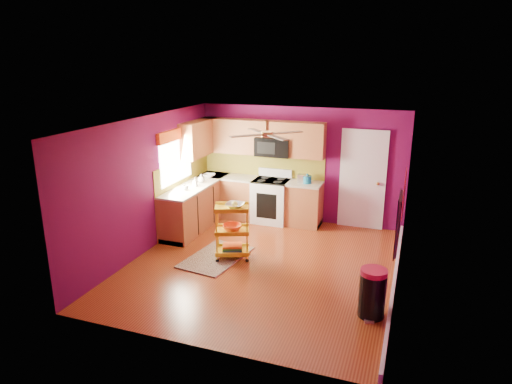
% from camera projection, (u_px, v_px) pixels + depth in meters
% --- Properties ---
extents(ground, '(5.00, 5.00, 0.00)m').
position_uv_depth(ground, '(263.00, 265.00, 8.00)').
color(ground, maroon).
rests_on(ground, ground).
extents(room_envelope, '(4.54, 5.04, 2.52)m').
position_uv_depth(room_envelope, '(265.00, 175.00, 7.52)').
color(room_envelope, '#5F0A42').
rests_on(room_envelope, ground).
extents(lower_cabinets, '(2.81, 2.31, 0.94)m').
position_uv_depth(lower_cabinets, '(231.00, 203.00, 9.95)').
color(lower_cabinets, brown).
rests_on(lower_cabinets, ground).
extents(electric_range, '(0.76, 0.66, 1.13)m').
position_uv_depth(electric_range, '(271.00, 200.00, 10.00)').
color(electric_range, white).
rests_on(electric_range, ground).
extents(upper_cabinetry, '(2.80, 2.30, 1.26)m').
position_uv_depth(upper_cabinetry, '(241.00, 139.00, 9.84)').
color(upper_cabinetry, brown).
rests_on(upper_cabinetry, ground).
extents(left_window, '(0.08, 1.35, 1.08)m').
position_uv_depth(left_window, '(176.00, 148.00, 9.17)').
color(left_window, white).
rests_on(left_window, ground).
extents(panel_door, '(0.95, 0.11, 2.15)m').
position_uv_depth(panel_door, '(362.00, 181.00, 9.50)').
color(panel_door, white).
rests_on(panel_door, ground).
extents(right_wall_art, '(0.04, 2.74, 1.04)m').
position_uv_depth(right_wall_art, '(402.00, 206.00, 6.56)').
color(right_wall_art, black).
rests_on(right_wall_art, ground).
extents(ceiling_fan, '(1.01, 1.01, 0.26)m').
position_uv_depth(ceiling_fan, '(267.00, 133.00, 7.52)').
color(ceiling_fan, '#BF8C3F').
rests_on(ceiling_fan, ground).
extents(shag_rug, '(1.03, 1.49, 0.02)m').
position_uv_depth(shag_rug, '(216.00, 257.00, 8.28)').
color(shag_rug, black).
rests_on(shag_rug, ground).
extents(rolling_cart, '(0.71, 0.62, 1.08)m').
position_uv_depth(rolling_cart, '(233.00, 229.00, 8.12)').
color(rolling_cart, yellow).
rests_on(rolling_cart, ground).
extents(trash_can, '(0.46, 0.47, 0.71)m').
position_uv_depth(trash_can, '(372.00, 293.00, 6.34)').
color(trash_can, black).
rests_on(trash_can, ground).
extents(teal_kettle, '(0.18, 0.18, 0.21)m').
position_uv_depth(teal_kettle, '(307.00, 179.00, 9.60)').
color(teal_kettle, '#146D97').
rests_on(teal_kettle, lower_cabinets).
extents(toaster, '(0.22, 0.15, 0.18)m').
position_uv_depth(toaster, '(303.00, 179.00, 9.65)').
color(toaster, beige).
rests_on(toaster, lower_cabinets).
extents(soap_bottle_a, '(0.08, 0.08, 0.18)m').
position_uv_depth(soap_bottle_a, '(195.00, 182.00, 9.38)').
color(soap_bottle_a, '#EA3F72').
rests_on(soap_bottle_a, lower_cabinets).
extents(soap_bottle_b, '(0.14, 0.14, 0.18)m').
position_uv_depth(soap_bottle_b, '(201.00, 178.00, 9.66)').
color(soap_bottle_b, white).
rests_on(soap_bottle_b, lower_cabinets).
extents(counter_dish, '(0.27, 0.27, 0.07)m').
position_uv_depth(counter_dish, '(209.00, 176.00, 10.11)').
color(counter_dish, white).
rests_on(counter_dish, lower_cabinets).
extents(counter_cup, '(0.12, 0.12, 0.10)m').
position_uv_depth(counter_cup, '(185.00, 188.00, 9.12)').
color(counter_cup, white).
rests_on(counter_cup, lower_cabinets).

